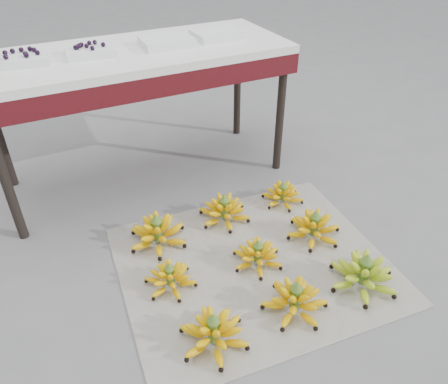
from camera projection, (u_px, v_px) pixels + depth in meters
name	position (u px, v px, depth m)	size (l,w,h in m)	color
ground	(237.00, 264.00, 2.12)	(60.00, 60.00, 0.00)	slate
newspaper_mat	(254.00, 264.00, 2.11)	(1.25, 1.05, 0.01)	white
bunch_front_left	(214.00, 333.00, 1.71)	(0.33, 0.33, 0.17)	#EDC900
bunch_front_center	(295.00, 300.00, 1.85)	(0.36, 0.36, 0.17)	#EDC900
bunch_front_right	(363.00, 274.00, 1.96)	(0.40, 0.40, 0.19)	#699319
bunch_mid_left	(170.00, 278.00, 1.97)	(0.26, 0.26, 0.14)	#EDC900
bunch_mid_center	(258.00, 256.00, 2.08)	(0.26, 0.26, 0.15)	#EDC900
bunch_mid_right	(314.00, 228.00, 2.24)	(0.37, 0.37, 0.17)	#EDC900
bunch_back_left	(158.00, 233.00, 2.20)	(0.30, 0.30, 0.18)	#EDC900
bunch_back_center	(224.00, 211.00, 2.36)	(0.33, 0.33, 0.17)	#EDC900
bunch_back_right	(283.00, 195.00, 2.50)	(0.26, 0.26, 0.14)	#EDC900
vendor_table	(136.00, 66.00, 2.37)	(1.66, 0.66, 0.80)	black
tray_far_left	(24.00, 59.00, 2.12)	(0.28, 0.23, 0.06)	silver
tray_left	(90.00, 51.00, 2.22)	(0.26, 0.20, 0.06)	silver
tray_right	(167.00, 42.00, 2.35)	(0.28, 0.20, 0.04)	silver
tray_far_right	(217.00, 34.00, 2.47)	(0.28, 0.21, 0.04)	silver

